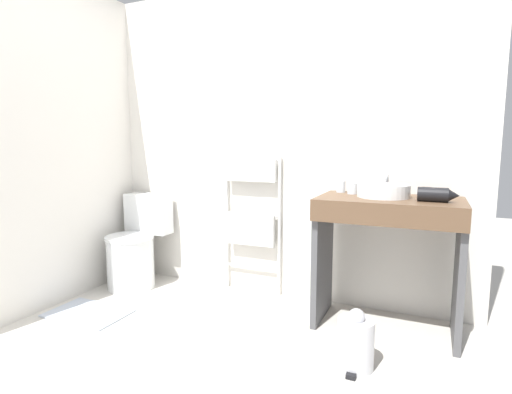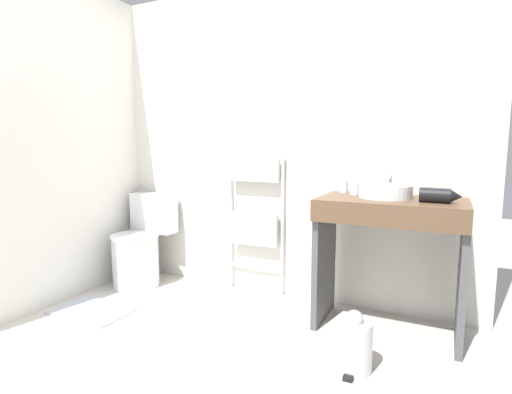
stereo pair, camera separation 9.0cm
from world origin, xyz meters
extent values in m
plane|color=beige|center=(0.00, 0.00, 0.00)|extent=(12.00, 12.00, 0.00)
cube|color=silver|center=(0.00, 1.49, 1.21)|extent=(3.04, 0.12, 2.41)
cube|color=silver|center=(-1.46, 0.72, 1.21)|extent=(0.12, 2.13, 2.41)
cylinder|color=white|center=(-1.13, 1.07, 0.21)|extent=(0.38, 0.38, 0.42)
cylinder|color=white|center=(-1.13, 1.07, 0.43)|extent=(0.40, 0.40, 0.02)
cube|color=white|center=(-1.13, 1.32, 0.59)|extent=(0.41, 0.16, 0.34)
cylinder|color=silver|center=(-1.13, 1.32, 0.77)|extent=(0.05, 0.05, 0.01)
cylinder|color=silver|center=(-0.40, 1.40, 0.56)|extent=(0.02, 0.02, 1.12)
cylinder|color=silver|center=(0.07, 1.40, 0.56)|extent=(0.02, 0.02, 1.12)
cylinder|color=silver|center=(-0.17, 1.40, 0.20)|extent=(0.46, 0.02, 0.02)
cylinder|color=silver|center=(-0.17, 1.40, 0.64)|extent=(0.46, 0.02, 0.02)
cylinder|color=silver|center=(-0.17, 1.40, 1.08)|extent=(0.46, 0.02, 0.02)
cube|color=silver|center=(-0.17, 1.37, 1.00)|extent=(0.42, 0.04, 0.18)
cube|color=silver|center=(-0.17, 1.37, 0.52)|extent=(0.40, 0.04, 0.25)
cube|color=brown|center=(0.90, 1.15, 0.84)|extent=(0.88, 0.52, 0.03)
cube|color=brown|center=(0.90, 0.90, 0.78)|extent=(0.88, 0.02, 0.10)
cube|color=#4C4C4F|center=(0.48, 1.15, 0.41)|extent=(0.04, 0.45, 0.83)
cube|color=#4C4C4F|center=(1.32, 1.15, 0.41)|extent=(0.04, 0.45, 0.83)
cylinder|color=white|center=(0.86, 1.19, 0.90)|extent=(0.33, 0.33, 0.08)
cylinder|color=silver|center=(0.86, 1.19, 0.94)|extent=(0.27, 0.27, 0.01)
cylinder|color=silver|center=(0.86, 1.38, 0.93)|extent=(0.02, 0.02, 0.14)
cylinder|color=silver|center=(0.86, 1.34, 0.99)|extent=(0.02, 0.09, 0.02)
cylinder|color=silver|center=(0.55, 1.33, 0.90)|extent=(0.06, 0.06, 0.08)
cylinder|color=silver|center=(0.64, 1.27, 0.90)|extent=(0.06, 0.06, 0.07)
cylinder|color=black|center=(1.15, 1.09, 0.90)|extent=(0.17, 0.09, 0.09)
cone|color=black|center=(1.26, 1.09, 0.90)|extent=(0.06, 0.07, 0.07)
cube|color=black|center=(1.11, 1.18, 0.90)|extent=(0.05, 0.10, 0.06)
cylinder|color=silver|center=(0.81, 0.59, 0.14)|extent=(0.20, 0.20, 0.27)
sphere|color=silver|center=(0.81, 0.59, 0.29)|extent=(0.09, 0.09, 0.09)
cube|color=black|center=(0.81, 0.48, 0.01)|extent=(0.05, 0.04, 0.02)
cube|color=#B2BCCC|center=(-1.05, 0.52, 0.01)|extent=(0.56, 0.36, 0.01)
camera|label=1|loc=(1.14, -1.47, 1.20)|focal=28.00mm
camera|label=2|loc=(1.22, -1.43, 1.20)|focal=28.00mm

